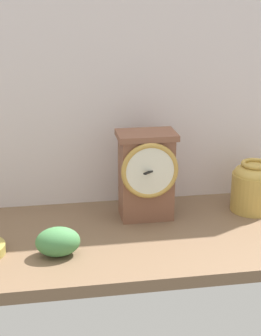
{
  "coord_description": "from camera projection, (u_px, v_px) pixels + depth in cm",
  "views": [
    {
      "loc": [
        -13.17,
        -93.27,
        47.04
      ],
      "look_at": [
        2.15,
        0.0,
        14.0
      ],
      "focal_mm": 55.55,
      "sensor_mm": 36.0,
      "label": 1
    }
  ],
  "objects": [
    {
      "name": "ground_plane",
      "position": [
        120.0,
        240.0,
        1.05
      ],
      "size": [
        100.0,
        36.0,
        2.4
      ],
      "primitive_type": "cube",
      "color": "brown"
    },
    {
      "name": "back_wall",
      "position": [
        107.0,
        59.0,
        1.11
      ],
      "size": [
        120.0,
        2.0,
        65.0
      ],
      "primitive_type": "cube",
      "color": "silver",
      "rests_on": "ground_plane"
    },
    {
      "name": "mantel_clock",
      "position": [
        146.0,
        174.0,
        1.09
      ],
      "size": [
        12.22,
        9.95,
        18.81
      ],
      "color": "brown",
      "rests_on": "ground_plane"
    },
    {
      "name": "brass_vase_jar",
      "position": [
        254.0,
        185.0,
        1.14
      ],
      "size": [
        9.65,
        9.65,
        11.29
      ],
      "color": "gold",
      "rests_on": "ground_plane"
    },
    {
      "name": "ivy_sprig",
      "position": [
        58.0,
        242.0,
        0.95
      ],
      "size": [
        8.26,
        5.78,
        5.52
      ],
      "color": "#478549",
      "rests_on": "ground_plane"
    }
  ]
}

